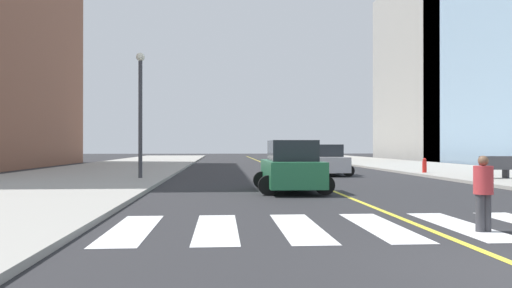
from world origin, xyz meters
TOP-DOWN VIEW (x-y plane):
  - sidewalk_kerb_west at (-12.20, 20.00)m, footprint 10.00×120.00m
  - crosswalk_paint at (0.00, 4.00)m, footprint 13.50×4.00m
  - lane_divider_paint at (0.00, 40.00)m, footprint 0.16×80.00m
  - parking_garage_concrete at (28.37, 57.87)m, footprint 18.00×24.00m
  - car_blue_nearest at (5.44, 48.52)m, footprint 2.65×4.19m
  - car_silver_second at (2.06, 23.15)m, footprint 2.66×4.22m
  - car_green_third at (-1.69, 12.38)m, footprint 2.78×4.46m
  - car_yellow_fourth at (1.72, 44.68)m, footprint 2.40×3.78m
  - park_bench at (9.33, 17.43)m, footprint 1.82×0.63m
  - pedestrian_crossing at (1.01, 3.21)m, footprint 0.39×0.39m
  - fire_hydrant at (8.05, 22.99)m, footprint 0.26×0.26m
  - street_lamp at (-8.53, 19.03)m, footprint 0.44×0.44m

SIDE VIEW (x-z plane):
  - lane_divider_paint at x=0.00m, z-range 0.00..0.01m
  - crosswalk_paint at x=0.00m, z-range 0.00..0.01m
  - sidewalk_kerb_west at x=-12.20m, z-range 0.00..0.15m
  - fire_hydrant at x=8.05m, z-range 0.13..1.02m
  - park_bench at x=9.33m, z-range 0.13..1.25m
  - car_yellow_fourth at x=1.72m, z-range -0.05..1.61m
  - car_blue_nearest at x=5.44m, z-range -0.06..1.79m
  - pedestrian_crossing at x=1.01m, z-range 0.08..1.66m
  - car_silver_second at x=2.06m, z-range -0.06..1.81m
  - car_green_third at x=-1.69m, z-range -0.06..1.93m
  - street_lamp at x=-8.53m, z-range 0.79..7.20m
  - parking_garage_concrete at x=28.37m, z-range 0.00..24.31m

